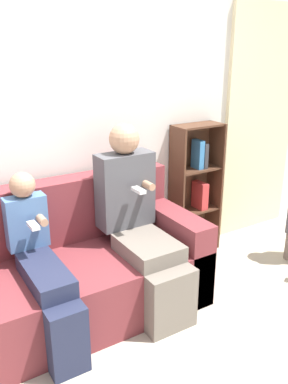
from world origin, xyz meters
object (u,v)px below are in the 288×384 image
at_px(couch, 60,277).
at_px(bookshelf, 195,191).
at_px(adult_seated, 139,217).
at_px(child_seated, 43,266).

distance_m(couch, bookshelf, 1.47).
height_order(couch, bookshelf, bookshelf).
xyz_separation_m(adult_seated, bookshelf, (0.85, 0.44, -0.10)).
height_order(adult_seated, bookshelf, adult_seated).
bearing_deg(bookshelf, adult_seated, -152.71).
relative_size(couch, adult_seated, 1.53).
bearing_deg(bookshelf, child_seated, -162.26).
bearing_deg(bookshelf, couch, -166.88).
height_order(child_seated, bookshelf, bookshelf).
bearing_deg(child_seated, couch, 47.41).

